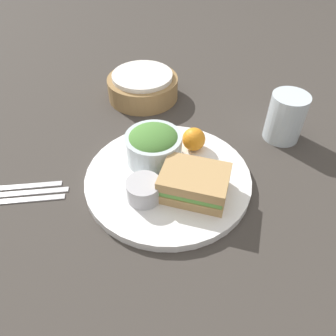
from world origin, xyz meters
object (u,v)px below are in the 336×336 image
object	(u,v)px
dressing_cup	(144,190)
spoon	(16,187)
bread_basket	(143,86)
knife	(14,194)
salad_bowl	(154,145)
plate	(168,178)
sandwich	(194,183)
drink_glass	(286,117)
fork	(11,201)

from	to	relation	value
dressing_cup	spoon	world-z (taller)	dressing_cup
spoon	bread_basket	bearing A→B (deg)	-131.75
knife	bread_basket	bearing A→B (deg)	-130.12
salad_bowl	knife	size ratio (longest dim) A/B	0.55
plate	salad_bowl	distance (m)	0.07
plate	dressing_cup	size ratio (longest dim) A/B	5.09
sandwich	spoon	bearing A→B (deg)	-166.93
plate	salad_bowl	world-z (taller)	salad_bowl
sandwich	drink_glass	bearing A→B (deg)	59.46
sandwich	dressing_cup	xyz separation A→B (m)	(-0.08, -0.04, -0.01)
plate	drink_glass	size ratio (longest dim) A/B	3.00
salad_bowl	drink_glass	size ratio (longest dim) A/B	1.05
sandwich	drink_glass	distance (m)	0.29
salad_bowl	dressing_cup	size ratio (longest dim) A/B	1.79
plate	knife	xyz separation A→B (m)	(-0.27, -0.12, -0.01)
sandwich	bread_basket	bearing A→B (deg)	125.25
dressing_cup	fork	world-z (taller)	dressing_cup
dressing_cup	bread_basket	size ratio (longest dim) A/B	0.35
drink_glass	fork	xyz separation A→B (m)	(-0.47, -0.36, -0.05)
plate	fork	distance (m)	0.30
plate	salad_bowl	size ratio (longest dim) A/B	2.85
sandwich	drink_glass	xyz separation A→B (m)	(0.15, 0.25, 0.01)
dressing_cup	salad_bowl	bearing A→B (deg)	99.84
plate	salad_bowl	xyz separation A→B (m)	(-0.04, 0.04, 0.05)
spoon	dressing_cup	bearing A→B (deg)	164.58
drink_glass	bread_basket	size ratio (longest dim) A/B	0.59
bread_basket	fork	distance (m)	0.44
spoon	plate	bearing A→B (deg)	176.58
sandwich	salad_bowl	xyz separation A→B (m)	(-0.10, 0.07, 0.01)
fork	knife	xyz separation A→B (m)	(-0.01, 0.02, 0.00)
sandwich	knife	distance (m)	0.35
plate	sandwich	xyz separation A→B (m)	(0.06, -0.03, 0.03)
salad_bowl	knife	xyz separation A→B (m)	(-0.23, -0.16, -0.05)
knife	plate	bearing A→B (deg)	180.00
plate	sandwich	size ratio (longest dim) A/B	2.65
plate	spoon	xyz separation A→B (m)	(-0.28, -0.11, -0.01)
sandwich	drink_glass	world-z (taller)	drink_glass
plate	knife	bearing A→B (deg)	-155.57
salad_bowl	drink_glass	bearing A→B (deg)	35.68
spoon	sandwich	bearing A→B (deg)	168.64
sandwich	knife	size ratio (longest dim) A/B	0.59
drink_glass	knife	world-z (taller)	drink_glass
plate	drink_glass	bearing A→B (deg)	46.68
dressing_cup	spoon	bearing A→B (deg)	-171.00
dressing_cup	drink_glass	bearing A→B (deg)	51.13
drink_glass	knife	distance (m)	0.59
fork	spoon	distance (m)	0.04
fork	knife	world-z (taller)	same
spoon	salad_bowl	bearing A→B (deg)	-172.73
sandwich	spoon	distance (m)	0.35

